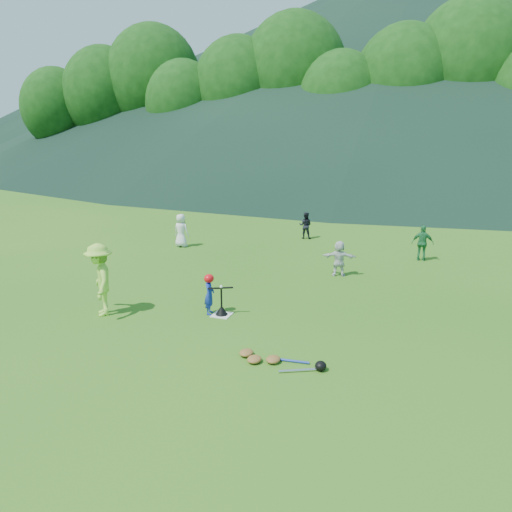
% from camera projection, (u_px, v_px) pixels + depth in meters
% --- Properties ---
extents(ground, '(120.00, 120.00, 0.00)m').
position_uv_depth(ground, '(222.00, 315.00, 12.24)').
color(ground, '#2C6316').
rests_on(ground, ground).
extents(home_plate, '(0.45, 0.45, 0.02)m').
position_uv_depth(home_plate, '(222.00, 315.00, 12.24)').
color(home_plate, silver).
rests_on(home_plate, ground).
extents(baseball, '(0.08, 0.08, 0.08)m').
position_uv_depth(baseball, '(221.00, 287.00, 12.06)').
color(baseball, white).
rests_on(baseball, batting_tee).
extents(batter_child, '(0.31, 0.41, 0.99)m').
position_uv_depth(batter_child, '(209.00, 295.00, 12.23)').
color(batter_child, '#172E9F').
rests_on(batter_child, ground).
extents(adult_coach, '(1.24, 1.32, 1.79)m').
position_uv_depth(adult_coach, '(100.00, 280.00, 12.08)').
color(adult_coach, '#9FDE41').
rests_on(adult_coach, ground).
extents(fielder_a, '(0.67, 0.47, 1.28)m').
position_uv_depth(fielder_a, '(181.00, 230.00, 19.17)').
color(fielder_a, silver).
rests_on(fielder_a, ground).
extents(fielder_b, '(0.57, 0.47, 1.10)m').
position_uv_depth(fielder_b, '(305.00, 225.00, 20.63)').
color(fielder_b, black).
rests_on(fielder_b, ground).
extents(fielder_c, '(0.73, 0.32, 1.24)m').
position_uv_depth(fielder_c, '(423.00, 243.00, 17.17)').
color(fielder_c, '#23743E').
rests_on(fielder_c, ground).
extents(fielder_d, '(1.07, 0.49, 1.12)m').
position_uv_depth(fielder_d, '(339.00, 258.00, 15.39)').
color(fielder_d, silver).
rests_on(fielder_d, ground).
extents(batting_tee, '(0.30, 0.30, 0.68)m').
position_uv_depth(batting_tee, '(222.00, 310.00, 12.21)').
color(batting_tee, black).
rests_on(batting_tee, home_plate).
extents(batter_gear, '(0.72, 0.27, 0.35)m').
position_uv_depth(batter_gear, '(210.00, 279.00, 12.12)').
color(batter_gear, red).
rests_on(batter_gear, ground).
extents(equipment_pile, '(1.80, 0.67, 0.19)m').
position_uv_depth(equipment_pile, '(273.00, 359.00, 9.76)').
color(equipment_pile, olive).
rests_on(equipment_pile, ground).
extents(outfield_fence, '(70.07, 0.08, 1.33)m').
position_uv_depth(outfield_fence, '(370.00, 179.00, 37.60)').
color(outfield_fence, gray).
rests_on(outfield_fence, ground).
extents(tree_line, '(70.04, 11.40, 14.82)m').
position_uv_depth(tree_line, '(387.00, 81.00, 40.98)').
color(tree_line, '#382314').
rests_on(tree_line, ground).
extents(distant_hills, '(155.00, 140.00, 32.00)m').
position_uv_depth(distant_hills, '(370.00, 65.00, 85.60)').
color(distant_hills, black).
rests_on(distant_hills, ground).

